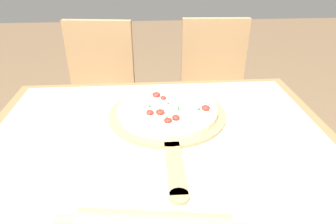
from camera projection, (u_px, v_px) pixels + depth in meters
The scene contains 6 objects.
dining_table at pixel (160, 168), 0.99m from camera, with size 1.13×0.88×0.73m.
towel_cloth at pixel (159, 138), 0.93m from camera, with size 1.05×0.80×0.00m.
pizza_peel at pixel (168, 117), 1.03m from camera, with size 0.41×0.62×0.01m.
pizza at pixel (167, 109), 1.03m from camera, with size 0.35×0.35×0.03m.
chair_left at pixel (100, 90), 1.72m from camera, with size 0.44×0.44×0.90m.
chair_right at pixel (214, 87), 1.77m from camera, with size 0.42×0.42×0.90m.
Camera 1 is at (-0.03, -0.77, 1.26)m, focal length 32.00 mm.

